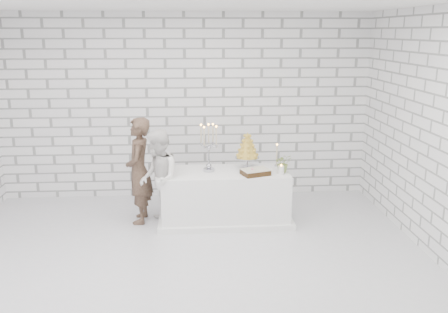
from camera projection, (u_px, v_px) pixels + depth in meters
ground at (186, 262)px, 5.79m from camera, size 6.00×5.00×0.01m
ceiling at (180, 1)px, 5.03m from camera, size 6.00×5.00×0.01m
wall_back at (186, 107)px, 7.82m from camera, size 6.00×0.01×3.00m
wall_front at (177, 229)px, 2.99m from camera, size 6.00×0.01×3.00m
wall_right at (441, 137)px, 5.60m from camera, size 0.01×5.00×3.00m
cake_table at (225, 196)px, 6.97m from camera, size 1.80×0.80×0.75m
groom at (139, 171)px, 6.86m from camera, size 0.37×0.56×1.53m
bride at (158, 180)px, 6.66m from camera, size 0.61×0.74×1.40m
candelabra at (209, 148)px, 6.80m from camera, size 0.34×0.34×0.70m
croquembouche at (247, 150)px, 6.97m from camera, size 0.35×0.35×0.54m
chocolate_cake at (255, 172)px, 6.71m from camera, size 0.43×0.37×0.08m
pillar_candle at (281, 170)px, 6.74m from camera, size 0.08×0.08×0.12m
extra_taper at (277, 156)px, 7.11m from camera, size 0.07×0.07×0.32m
flowers at (283, 163)px, 6.82m from camera, size 0.24×0.21×0.26m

